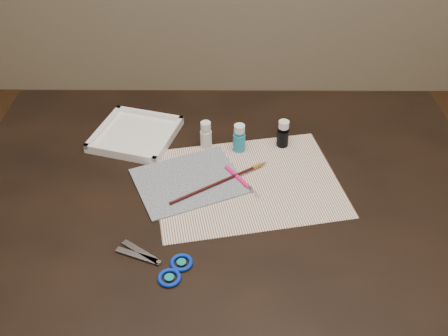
{
  "coord_description": "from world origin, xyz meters",
  "views": [
    {
      "loc": [
        0.01,
        -0.93,
        1.55
      ],
      "look_at": [
        0.0,
        0.0,
        0.8
      ],
      "focal_mm": 40.0,
      "sensor_mm": 36.0,
      "label": 1
    }
  ],
  "objects_px": {
    "paper": "(247,182)",
    "canvas": "(189,181)",
    "scissors": "(150,262)",
    "paint_bottle_navy": "(283,134)",
    "palette_tray": "(136,134)",
    "paint_bottle_white": "(206,134)",
    "paint_bottle_cyan": "(239,138)"
  },
  "relations": [
    {
      "from": "paint_bottle_white",
      "to": "palette_tray",
      "type": "height_order",
      "value": "paint_bottle_white"
    },
    {
      "from": "paint_bottle_navy",
      "to": "scissors",
      "type": "xyz_separation_m",
      "value": [
        -0.31,
        -0.41,
        -0.03
      ]
    },
    {
      "from": "canvas",
      "to": "paint_bottle_cyan",
      "type": "relative_size",
      "value": 3.16
    },
    {
      "from": "paint_bottle_white",
      "to": "scissors",
      "type": "height_order",
      "value": "paint_bottle_white"
    },
    {
      "from": "paper",
      "to": "canvas",
      "type": "xyz_separation_m",
      "value": [
        -0.14,
        0.0,
        0.0
      ]
    },
    {
      "from": "paint_bottle_navy",
      "to": "paint_bottle_white",
      "type": "bearing_deg",
      "value": -179.12
    },
    {
      "from": "scissors",
      "to": "palette_tray",
      "type": "xyz_separation_m",
      "value": [
        -0.09,
        0.45,
        0.01
      ]
    },
    {
      "from": "canvas",
      "to": "paint_bottle_white",
      "type": "xyz_separation_m",
      "value": [
        0.04,
        0.15,
        0.03
      ]
    },
    {
      "from": "canvas",
      "to": "paint_bottle_navy",
      "type": "xyz_separation_m",
      "value": [
        0.24,
        0.15,
        0.04
      ]
    },
    {
      "from": "paint_bottle_cyan",
      "to": "scissors",
      "type": "distance_m",
      "value": 0.44
    },
    {
      "from": "canvas",
      "to": "paint_bottle_cyan",
      "type": "height_order",
      "value": "paint_bottle_cyan"
    },
    {
      "from": "paint_bottle_white",
      "to": "paint_bottle_cyan",
      "type": "height_order",
      "value": "paint_bottle_cyan"
    },
    {
      "from": "paint_bottle_white",
      "to": "scissors",
      "type": "distance_m",
      "value": 0.42
    },
    {
      "from": "paper",
      "to": "palette_tray",
      "type": "distance_m",
      "value": 0.36
    },
    {
      "from": "paper",
      "to": "paint_bottle_white",
      "type": "xyz_separation_m",
      "value": [
        -0.11,
        0.15,
        0.04
      ]
    },
    {
      "from": "scissors",
      "to": "palette_tray",
      "type": "relative_size",
      "value": 0.89
    },
    {
      "from": "paint_bottle_white",
      "to": "paint_bottle_navy",
      "type": "height_order",
      "value": "paint_bottle_navy"
    },
    {
      "from": "palette_tray",
      "to": "paint_bottle_navy",
      "type": "bearing_deg",
      "value": -4.84
    },
    {
      "from": "paint_bottle_white",
      "to": "palette_tray",
      "type": "bearing_deg",
      "value": 169.26
    },
    {
      "from": "paper",
      "to": "paint_bottle_navy",
      "type": "relative_size",
      "value": 5.75
    },
    {
      "from": "paper",
      "to": "canvas",
      "type": "bearing_deg",
      "value": 179.28
    },
    {
      "from": "canvas",
      "to": "palette_tray",
      "type": "relative_size",
      "value": 1.21
    },
    {
      "from": "paint_bottle_cyan",
      "to": "scissors",
      "type": "xyz_separation_m",
      "value": [
        -0.19,
        -0.39,
        -0.03
      ]
    },
    {
      "from": "canvas",
      "to": "scissors",
      "type": "xyz_separation_m",
      "value": [
        -0.06,
        -0.26,
        0.0
      ]
    },
    {
      "from": "paint_bottle_white",
      "to": "paint_bottle_cyan",
      "type": "distance_m",
      "value": 0.09
    },
    {
      "from": "paint_bottle_white",
      "to": "palette_tray",
      "type": "relative_size",
      "value": 0.37
    },
    {
      "from": "paint_bottle_cyan",
      "to": "paint_bottle_navy",
      "type": "height_order",
      "value": "paint_bottle_cyan"
    },
    {
      "from": "paper",
      "to": "paint_bottle_cyan",
      "type": "xyz_separation_m",
      "value": [
        -0.02,
        0.13,
        0.04
      ]
    },
    {
      "from": "paper",
      "to": "scissors",
      "type": "relative_size",
      "value": 2.42
    },
    {
      "from": "paint_bottle_cyan",
      "to": "paint_bottle_navy",
      "type": "distance_m",
      "value": 0.12
    },
    {
      "from": "paint_bottle_navy",
      "to": "scissors",
      "type": "bearing_deg",
      "value": -126.6
    },
    {
      "from": "palette_tray",
      "to": "canvas",
      "type": "bearing_deg",
      "value": -49.98
    }
  ]
}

